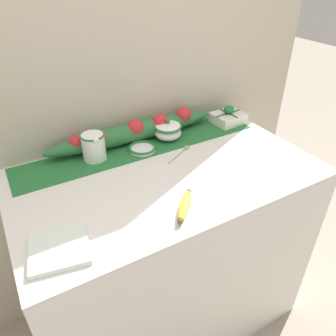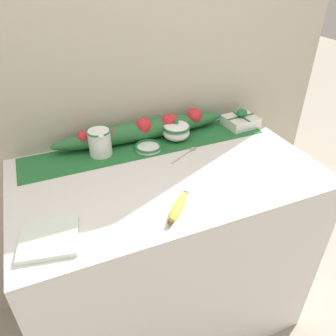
{
  "view_description": "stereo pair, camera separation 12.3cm",
  "coord_description": "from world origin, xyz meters",
  "px_view_note": "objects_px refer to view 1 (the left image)",
  "views": [
    {
      "loc": [
        -0.53,
        -0.94,
        1.65
      ],
      "look_at": [
        -0.02,
        -0.04,
        0.97
      ],
      "focal_mm": 35.0,
      "sensor_mm": 36.0,
      "label": 1
    },
    {
      "loc": [
        -0.42,
        -0.99,
        1.65
      ],
      "look_at": [
        -0.02,
        -0.04,
        0.97
      ],
      "focal_mm": 35.0,
      "sensor_mm": 36.0,
      "label": 2
    }
  ],
  "objects_px": {
    "spoon": "(185,149)",
    "napkin_stack": "(59,248)",
    "gift_box": "(228,117)",
    "cream_pitcher": "(93,146)",
    "sugar_bowl": "(168,130)",
    "small_dish": "(142,148)",
    "banana": "(185,206)"
  },
  "relations": [
    {
      "from": "spoon",
      "to": "napkin_stack",
      "type": "bearing_deg",
      "value": 178.49
    },
    {
      "from": "spoon",
      "to": "napkin_stack",
      "type": "distance_m",
      "value": 0.7
    },
    {
      "from": "napkin_stack",
      "to": "gift_box",
      "type": "relative_size",
      "value": 1.04
    },
    {
      "from": "cream_pitcher",
      "to": "spoon",
      "type": "relative_size",
      "value": 0.79
    },
    {
      "from": "sugar_bowl",
      "to": "cream_pitcher",
      "type": "bearing_deg",
      "value": 179.74
    },
    {
      "from": "spoon",
      "to": "napkin_stack",
      "type": "xyz_separation_m",
      "value": [
        -0.63,
        -0.31,
        0.01
      ]
    },
    {
      "from": "cream_pitcher",
      "to": "small_dish",
      "type": "relative_size",
      "value": 1.01
    },
    {
      "from": "small_dish",
      "to": "spoon",
      "type": "bearing_deg",
      "value": -26.69
    },
    {
      "from": "spoon",
      "to": "gift_box",
      "type": "relative_size",
      "value": 0.94
    },
    {
      "from": "gift_box",
      "to": "banana",
      "type": "bearing_deg",
      "value": -140.01
    },
    {
      "from": "cream_pitcher",
      "to": "banana",
      "type": "bearing_deg",
      "value": -71.71
    },
    {
      "from": "napkin_stack",
      "to": "gift_box",
      "type": "xyz_separation_m",
      "value": [
        0.96,
        0.43,
        0.02
      ]
    },
    {
      "from": "cream_pitcher",
      "to": "sugar_bowl",
      "type": "height_order",
      "value": "cream_pitcher"
    },
    {
      "from": "small_dish",
      "to": "gift_box",
      "type": "distance_m",
      "value": 0.5
    },
    {
      "from": "sugar_bowl",
      "to": "spoon",
      "type": "bearing_deg",
      "value": -82.75
    },
    {
      "from": "cream_pitcher",
      "to": "napkin_stack",
      "type": "distance_m",
      "value": 0.51
    },
    {
      "from": "banana",
      "to": "napkin_stack",
      "type": "relative_size",
      "value": 0.87
    },
    {
      "from": "banana",
      "to": "spoon",
      "type": "bearing_deg",
      "value": 57.64
    },
    {
      "from": "banana",
      "to": "spoon",
      "type": "relative_size",
      "value": 0.96
    },
    {
      "from": "spoon",
      "to": "sugar_bowl",
      "type": "bearing_deg",
      "value": 69.41
    },
    {
      "from": "cream_pitcher",
      "to": "banana",
      "type": "relative_size",
      "value": 0.82
    },
    {
      "from": "small_dish",
      "to": "napkin_stack",
      "type": "bearing_deg",
      "value": -139.48
    },
    {
      "from": "banana",
      "to": "napkin_stack",
      "type": "xyz_separation_m",
      "value": [
        -0.41,
        0.03,
        -0.01
      ]
    },
    {
      "from": "small_dish",
      "to": "banana",
      "type": "distance_m",
      "value": 0.43
    },
    {
      "from": "cream_pitcher",
      "to": "spoon",
      "type": "height_order",
      "value": "cream_pitcher"
    },
    {
      "from": "small_dish",
      "to": "spoon",
      "type": "distance_m",
      "value": 0.19
    },
    {
      "from": "small_dish",
      "to": "banana",
      "type": "height_order",
      "value": "banana"
    },
    {
      "from": "napkin_stack",
      "to": "spoon",
      "type": "bearing_deg",
      "value": 26.33
    },
    {
      "from": "sugar_bowl",
      "to": "spoon",
      "type": "relative_size",
      "value": 0.83
    },
    {
      "from": "banana",
      "to": "spoon",
      "type": "height_order",
      "value": "banana"
    },
    {
      "from": "sugar_bowl",
      "to": "gift_box",
      "type": "height_order",
      "value": "sugar_bowl"
    },
    {
      "from": "gift_box",
      "to": "small_dish",
      "type": "bearing_deg",
      "value": -175.7
    }
  ]
}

